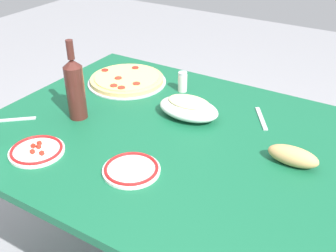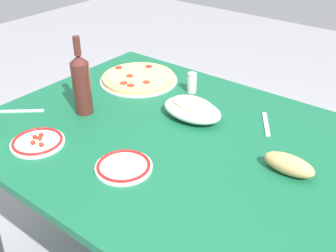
% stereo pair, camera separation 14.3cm
% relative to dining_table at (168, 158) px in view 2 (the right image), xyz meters
% --- Properties ---
extents(dining_table, '(1.33, 1.05, 0.75)m').
position_rel_dining_table_xyz_m(dining_table, '(0.00, 0.00, 0.00)').
color(dining_table, '#145938').
rests_on(dining_table, ground).
extents(pepperoni_pizza, '(0.35, 0.35, 0.03)m').
position_rel_dining_table_xyz_m(pepperoni_pizza, '(0.38, -0.27, 0.12)').
color(pepperoni_pizza, '#B7B7BC').
rests_on(pepperoni_pizza, dining_table).
extents(baked_pasta_dish, '(0.24, 0.15, 0.08)m').
position_rel_dining_table_xyz_m(baked_pasta_dish, '(-0.01, -0.14, 0.15)').
color(baked_pasta_dish, white).
rests_on(baked_pasta_dish, dining_table).
extents(wine_bottle, '(0.07, 0.07, 0.31)m').
position_rel_dining_table_xyz_m(wine_bottle, '(0.36, 0.08, 0.23)').
color(wine_bottle, '#471E19').
rests_on(wine_bottle, dining_table).
extents(side_plate_near, '(0.18, 0.18, 0.02)m').
position_rel_dining_table_xyz_m(side_plate_near, '(0.31, 0.33, 0.12)').
color(side_plate_near, white).
rests_on(side_plate_near, dining_table).
extents(side_plate_far, '(0.18, 0.18, 0.02)m').
position_rel_dining_table_xyz_m(side_plate_far, '(-0.02, 0.25, 0.12)').
color(side_plate_far, white).
rests_on(side_plate_far, dining_table).
extents(bread_loaf, '(0.16, 0.07, 0.06)m').
position_rel_dining_table_xyz_m(bread_loaf, '(-0.43, -0.05, 0.14)').
color(bread_loaf, tan).
rests_on(bread_loaf, dining_table).
extents(spice_shaker, '(0.04, 0.04, 0.09)m').
position_rel_dining_table_xyz_m(spice_shaker, '(0.13, -0.33, 0.15)').
color(spice_shaker, silver).
rests_on(spice_shaker, dining_table).
extents(fork_left, '(0.10, 0.15, 0.00)m').
position_rel_dining_table_xyz_m(fork_left, '(-0.25, -0.27, 0.11)').
color(fork_left, '#B7B7BC').
rests_on(fork_left, dining_table).
extents(fork_right, '(0.14, 0.12, 0.00)m').
position_rel_dining_table_xyz_m(fork_right, '(0.55, 0.23, 0.11)').
color(fork_right, '#B7B7BC').
rests_on(fork_right, dining_table).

